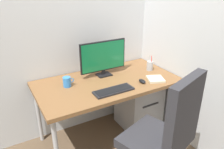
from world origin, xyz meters
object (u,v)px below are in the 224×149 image
object	(u,v)px
notebook	(156,79)
office_chair	(166,133)
keyboard	(114,90)
mouse	(142,81)
pen_holder	(150,66)
filing_cabinet	(138,104)
coffee_mug	(67,82)
monitor	(103,57)

from	to	relation	value
notebook	office_chair	bearing A→B (deg)	-100.32
keyboard	notebook	bearing A→B (deg)	0.16
mouse	notebook	distance (m)	0.16
keyboard	pen_holder	size ratio (longest dim) A/B	2.09
office_chair	filing_cabinet	distance (m)	1.00
coffee_mug	monitor	bearing A→B (deg)	9.37
keyboard	pen_holder	bearing A→B (deg)	21.53
monitor	keyboard	size ratio (longest dim) A/B	1.35
office_chair	mouse	xyz separation A→B (m)	(0.22, 0.61, 0.15)
notebook	coffee_mug	bearing A→B (deg)	-178.07
coffee_mug	notebook	bearing A→B (deg)	-20.36
pen_holder	coffee_mug	bearing A→B (deg)	175.83
mouse	filing_cabinet	bearing A→B (deg)	56.46
monitor	notebook	distance (m)	0.60
filing_cabinet	keyboard	size ratio (longest dim) A/B	1.44
office_chair	mouse	distance (m)	0.67
mouse	notebook	size ratio (longest dim) A/B	0.56
keyboard	pen_holder	distance (m)	0.67
monitor	coffee_mug	size ratio (longest dim) A/B	4.69
monitor	mouse	bearing A→B (deg)	-56.12
coffee_mug	pen_holder	bearing A→B (deg)	-4.17
filing_cabinet	keyboard	xyz separation A→B (m)	(-0.51, -0.28, 0.46)
mouse	coffee_mug	xyz separation A→B (m)	(-0.69, 0.30, 0.03)
pen_holder	coffee_mug	world-z (taller)	pen_holder
filing_cabinet	pen_holder	xyz separation A→B (m)	(0.11, -0.03, 0.50)
office_chair	notebook	world-z (taller)	office_chair
filing_cabinet	mouse	world-z (taller)	mouse
office_chair	coffee_mug	distance (m)	1.04
filing_cabinet	coffee_mug	bearing A→B (deg)	177.21
office_chair	pen_holder	world-z (taller)	office_chair
mouse	coffee_mug	bearing A→B (deg)	155.91
keyboard	notebook	xyz separation A→B (m)	(0.51, 0.00, 0.00)
keyboard	mouse	xyz separation A→B (m)	(0.35, 0.02, 0.01)
filing_cabinet	coffee_mug	world-z (taller)	coffee_mug
coffee_mug	office_chair	bearing A→B (deg)	-62.68
filing_cabinet	notebook	xyz separation A→B (m)	(-0.01, -0.27, 0.46)
mouse	coffee_mug	world-z (taller)	coffee_mug
monitor	pen_holder	bearing A→B (deg)	-15.20
office_chair	coffee_mug	world-z (taller)	office_chair
monitor	notebook	xyz separation A→B (m)	(0.41, -0.39, -0.20)
office_chair	monitor	world-z (taller)	office_chair
keyboard	mouse	world-z (taller)	mouse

